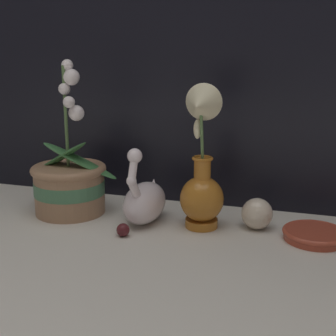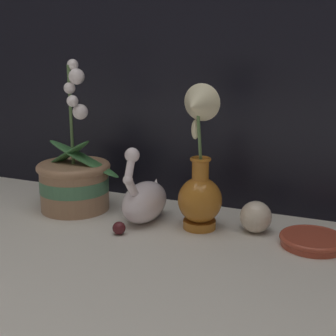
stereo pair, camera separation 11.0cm
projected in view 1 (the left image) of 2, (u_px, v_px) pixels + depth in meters
ground_plane at (162, 245)px, 0.99m from camera, size 2.80×2.80×0.00m
orchid_potted_plant at (70, 182)px, 1.17m from camera, size 0.25×0.19×0.38m
swan_figurine at (145, 200)px, 1.12m from camera, size 0.09×0.18×0.19m
blue_vase at (201, 174)px, 1.06m from camera, size 0.10×0.12×0.33m
glass_sphere at (257, 214)px, 1.08m from camera, size 0.07×0.07×0.07m
amber_dish at (315, 234)px, 1.02m from camera, size 0.14×0.14×0.02m
glass_bauble at (123, 230)px, 1.04m from camera, size 0.03×0.03×0.03m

